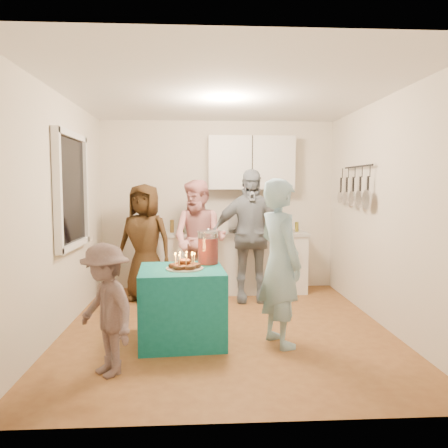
{
  "coord_description": "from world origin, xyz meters",
  "views": [
    {
      "loc": [
        -0.3,
        -4.82,
        1.6
      ],
      "look_at": [
        0.0,
        0.35,
        1.15
      ],
      "focal_mm": 35.0,
      "sensor_mm": 36.0,
      "label": 1
    }
  ],
  "objects": [
    {
      "name": "party_table",
      "position": [
        -0.48,
        -0.39,
        0.38
      ],
      "size": [
        0.91,
        0.91,
        0.76
      ],
      "primitive_type": "cube",
      "rotation": [
        0.0,
        0.0,
        0.07
      ],
      "color": "#106D6E",
      "rests_on": "floor"
    },
    {
      "name": "punch_jar",
      "position": [
        -0.2,
        -0.14,
        0.93
      ],
      "size": [
        0.22,
        0.22,
        0.34
      ],
      "primitive_type": "cylinder",
      "color": "red",
      "rests_on": "party_table"
    },
    {
      "name": "microwave",
      "position": [
        0.46,
        1.7,
        1.07
      ],
      "size": [
        0.66,
        0.52,
        0.33
      ],
      "primitive_type": "imported",
      "rotation": [
        0.0,
        0.0,
        -0.2
      ],
      "color": "white",
      "rests_on": "countertop"
    },
    {
      "name": "woman_back_left",
      "position": [
        -1.06,
        1.31,
        0.82
      ],
      "size": [
        0.92,
        0.74,
        1.63
      ],
      "primitive_type": "imported",
      "rotation": [
        0.0,
        0.0,
        -0.31
      ],
      "color": "#573818",
      "rests_on": "floor"
    },
    {
      "name": "back_wall",
      "position": [
        0.0,
        2.0,
        1.3
      ],
      "size": [
        3.6,
        3.6,
        0.0
      ],
      "primitive_type": "plane",
      "color": "silver",
      "rests_on": "floor"
    },
    {
      "name": "woman_back_center",
      "position": [
        -0.29,
        1.28,
        0.84
      ],
      "size": [
        1.01,
        0.92,
        1.69
      ],
      "primitive_type": "imported",
      "rotation": [
        0.0,
        0.0,
        -0.42
      ],
      "color": "#DF7483",
      "rests_on": "floor"
    },
    {
      "name": "window_night",
      "position": [
        -1.77,
        0.3,
        1.55
      ],
      "size": [
        0.04,
        1.0,
        1.2
      ],
      "primitive_type": "cube",
      "color": "black",
      "rests_on": "left_wall"
    },
    {
      "name": "donut_cake",
      "position": [
        -0.44,
        -0.43,
        0.85
      ],
      "size": [
        0.38,
        0.38,
        0.18
      ],
      "primitive_type": null,
      "color": "#381C0C",
      "rests_on": "party_table"
    },
    {
      "name": "right_wall",
      "position": [
        1.8,
        0.0,
        1.3
      ],
      "size": [
        4.0,
        4.0,
        0.0
      ],
      "primitive_type": "plane",
      "color": "silver",
      "rests_on": "floor"
    },
    {
      "name": "floor",
      "position": [
        0.0,
        0.0,
        0.0
      ],
      "size": [
        4.0,
        4.0,
        0.0
      ],
      "primitive_type": "plane",
      "color": "brown",
      "rests_on": "ground"
    },
    {
      "name": "countertop",
      "position": [
        0.2,
        1.7,
        0.89
      ],
      "size": [
        2.24,
        0.62,
        0.05
      ],
      "primitive_type": "cube",
      "color": "beige",
      "rests_on": "counter"
    },
    {
      "name": "child_near_left",
      "position": [
        -1.09,
        -1.17,
        0.56
      ],
      "size": [
        0.79,
        0.83,
        1.13
      ],
      "primitive_type": "imported",
      "rotation": [
        0.0,
        0.0,
        -0.87
      ],
      "color": "#534242",
      "rests_on": "floor"
    },
    {
      "name": "ceiling",
      "position": [
        0.0,
        0.0,
        2.6
      ],
      "size": [
        4.0,
        4.0,
        0.0
      ],
      "primitive_type": "plane",
      "color": "white",
      "rests_on": "floor"
    },
    {
      "name": "pot_rack",
      "position": [
        1.72,
        0.7,
        1.6
      ],
      "size": [
        0.12,
        1.0,
        0.6
      ],
      "primitive_type": "cube",
      "color": "black",
      "rests_on": "right_wall"
    },
    {
      "name": "left_wall",
      "position": [
        -1.8,
        0.0,
        1.3
      ],
      "size": [
        4.0,
        4.0,
        0.0
      ],
      "primitive_type": "plane",
      "color": "silver",
      "rests_on": "floor"
    },
    {
      "name": "man_birthday",
      "position": [
        0.51,
        -0.54,
        0.84
      ],
      "size": [
        0.59,
        0.71,
        1.68
      ],
      "primitive_type": "imported",
      "rotation": [
        0.0,
        0.0,
        1.93
      ],
      "color": "#96C2DA",
      "rests_on": "floor"
    },
    {
      "name": "woman_back_right",
      "position": [
        0.41,
        1.17,
        0.92
      ],
      "size": [
        1.09,
        0.47,
        1.83
      ],
      "primitive_type": "imported",
      "rotation": [
        0.0,
        0.0,
        -0.02
      ],
      "color": "black",
      "rests_on": "floor"
    },
    {
      "name": "upper_cabinet",
      "position": [
        0.5,
        1.85,
        1.95
      ],
      "size": [
        1.3,
        0.3,
        0.8
      ],
      "primitive_type": "cube",
      "color": "white",
      "rests_on": "back_wall"
    },
    {
      "name": "counter",
      "position": [
        0.2,
        1.7,
        0.43
      ],
      "size": [
        2.2,
        0.58,
        0.86
      ],
      "primitive_type": "cube",
      "color": "white",
      "rests_on": "floor"
    }
  ]
}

